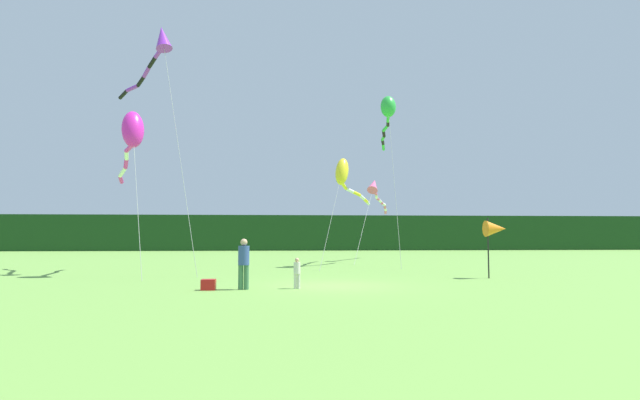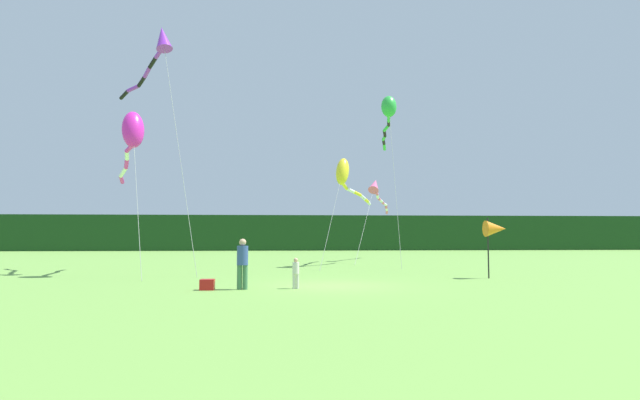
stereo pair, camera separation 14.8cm
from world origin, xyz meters
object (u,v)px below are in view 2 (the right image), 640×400
object	(u,v)px
banner_flag_pole	(495,229)
kite_magenta	(132,134)
person_adult	(242,261)
cooler_box	(207,285)
kite_rainbow	(377,190)
person_child	(296,271)
kite_green	(388,111)
kite_purple	(158,48)
kite_yellow	(345,176)

from	to	relation	value
banner_flag_pole	kite_magenta	distance (m)	16.87
person_adult	kite_magenta	xyz separation A→B (m)	(-5.62, 6.31, 5.55)
cooler_box	kite_magenta	world-z (taller)	kite_magenta
banner_flag_pole	kite_rainbow	bearing A→B (deg)	98.10
cooler_box	banner_flag_pole	world-z (taller)	banner_flag_pole
person_child	kite_green	bearing A→B (deg)	65.20
kite_purple	kite_rainbow	world-z (taller)	kite_purple
person_child	kite_purple	distance (m)	14.92
person_adult	banner_flag_pole	world-z (taller)	banner_flag_pole
kite_rainbow	person_adult	bearing A→B (deg)	-113.09
person_adult	kite_green	xyz separation A→B (m)	(7.90, 13.35, 8.61)
person_adult	cooler_box	world-z (taller)	person_adult
kite_yellow	person_child	bearing A→B (deg)	-104.93
kite_purple	person_child	bearing A→B (deg)	-49.36
person_child	kite_green	world-z (taller)	kite_green
banner_flag_pole	kite_purple	bearing A→B (deg)	164.38
kite_purple	kite_yellow	xyz separation A→B (m)	(10.00, 4.22, -5.92)
person_child	kite_purple	xyz separation A→B (m)	(-6.77, 7.89, 10.70)
banner_flag_pole	kite_purple	distance (m)	18.47
kite_yellow	kite_purple	bearing A→B (deg)	-157.14
kite_yellow	kite_rainbow	bearing A→B (deg)	65.58
person_child	kite_magenta	size ratio (longest dim) A/B	0.14
kite_purple	kite_magenta	size ratio (longest dim) A/B	1.61
kite_magenta	kite_yellow	bearing A→B (deg)	29.24
person_child	person_adult	bearing A→B (deg)	-174.59
person_adult	kite_magenta	size ratio (longest dim) A/B	0.22
person_child	kite_rainbow	world-z (taller)	kite_rainbow
kite_green	kite_purple	world-z (taller)	kite_purple
cooler_box	kite_rainbow	xyz separation A→B (m)	(9.40, 19.42, 4.99)
banner_flag_pole	kite_yellow	size ratio (longest dim) A/B	0.34
kite_yellow	person_adult	bearing A→B (deg)	-112.31
person_child	kite_green	size ratio (longest dim) A/B	0.10
person_adult	kite_rainbow	xyz separation A→B (m)	(8.25, 19.34, 4.22)
kite_rainbow	kite_yellow	distance (m)	7.76
kite_magenta	person_child	bearing A→B (deg)	-39.59
kite_green	kite_magenta	distance (m)	15.54
person_adult	person_child	xyz separation A→B (m)	(1.81, 0.17, -0.37)
person_adult	cooler_box	xyz separation A→B (m)	(-1.15, -0.07, -0.78)
person_child	cooler_box	xyz separation A→B (m)	(-2.97, -0.24, -0.41)
kite_magenta	kite_rainbow	bearing A→B (deg)	43.22
kite_green	kite_magenta	bearing A→B (deg)	-152.51
person_adult	kite_green	distance (m)	17.74
cooler_box	kite_magenta	size ratio (longest dim) A/B	0.06
kite_green	kite_rainbow	distance (m)	7.44
cooler_box	kite_purple	bearing A→B (deg)	115.08
banner_flag_pole	kite_green	world-z (taller)	kite_green
person_adult	kite_purple	bearing A→B (deg)	121.61
cooler_box	kite_yellow	world-z (taller)	kite_yellow
person_adult	kite_rainbow	bearing A→B (deg)	66.91
cooler_box	kite_magenta	bearing A→B (deg)	124.95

